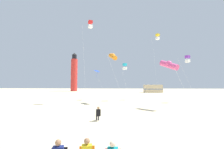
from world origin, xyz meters
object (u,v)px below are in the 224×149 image
at_px(kite_box_violet, 187,59).
at_px(kite_box_cyan, 125,67).
at_px(lighthouse_distant, 74,73).
at_px(kite_tube_orange, 113,56).
at_px(kite_box_scarlet, 90,24).
at_px(kite_box_gold, 158,37).
at_px(kite_diamond_blue, 97,72).
at_px(rv_van_tan, 153,89).
at_px(kite_flyer_standing, 98,113).
at_px(kite_tube_rainbow, 169,65).

bearing_deg(kite_box_violet, kite_box_cyan, 168.99).
distance_m(kite_box_violet, lighthouse_distant, 50.98).
xyz_separation_m(kite_tube_orange, lighthouse_distant, (-19.46, 41.63, 0.47)).
xyz_separation_m(kite_box_scarlet, kite_box_cyan, (5.50, 4.40, -6.26)).
height_order(kite_box_gold, lighthouse_distant, lighthouse_distant).
relative_size(kite_tube_orange, kite_diamond_blue, 1.43).
xyz_separation_m(kite_box_violet, kite_tube_orange, (-12.27, -1.72, 0.26)).
bearing_deg(kite_box_gold, kite_box_cyan, -157.86).
distance_m(kite_box_scarlet, kite_diamond_blue, 9.01).
xyz_separation_m(kite_box_cyan, rv_van_tan, (10.50, 27.88, -4.77)).
bearing_deg(lighthouse_distant, rv_van_tan, -17.44).
bearing_deg(kite_tube_orange, kite_box_violet, 7.97).
relative_size(kite_flyer_standing, kite_box_cyan, 0.17).
bearing_deg(lighthouse_distant, kite_tube_orange, -64.95).
xyz_separation_m(kite_box_violet, lighthouse_distant, (-31.72, 39.91, 0.72)).
xyz_separation_m(kite_box_cyan, lighthouse_distant, (-21.41, 37.90, 1.68)).
distance_m(kite_box_violet, kite_diamond_blue, 15.95).
distance_m(kite_box_cyan, kite_box_gold, 9.46).
relative_size(kite_box_scarlet, kite_diamond_blue, 2.31).
bearing_deg(kite_box_cyan, kite_tube_rainbow, -60.51).
xyz_separation_m(kite_tube_orange, kite_box_gold, (8.56, 6.41, 5.01)).
height_order(kite_flyer_standing, kite_box_violet, kite_box_violet).
distance_m(kite_box_cyan, rv_van_tan, 30.17).
bearing_deg(kite_diamond_blue, lighthouse_distant, 113.70).
relative_size(kite_tube_orange, kite_tube_rainbow, 1.35).
bearing_deg(kite_tube_rainbow, rv_van_tan, 81.79).
xyz_separation_m(kite_flyer_standing, kite_tube_orange, (0.48, 11.90, 6.76)).
distance_m(kite_box_gold, kite_tube_rainbow, 13.86).
bearing_deg(kite_box_scarlet, lighthouse_distant, 110.61).
bearing_deg(kite_diamond_blue, kite_box_scarlet, -92.78).
xyz_separation_m(kite_flyer_standing, lighthouse_distant, (-18.98, 53.53, 7.22)).
height_order(kite_tube_rainbow, kite_diamond_blue, kite_tube_rainbow).
relative_size(kite_box_scarlet, lighthouse_distant, 0.78).
relative_size(kite_flyer_standing, kite_box_violet, 0.15).
bearing_deg(kite_diamond_blue, kite_flyer_standing, -80.46).
distance_m(kite_flyer_standing, lighthouse_distant, 57.25).
bearing_deg(lighthouse_distant, kite_box_cyan, -60.54).
distance_m(lighthouse_distant, rv_van_tan, 34.06).
bearing_deg(kite_tube_orange, kite_flyer_standing, -92.29).
distance_m(kite_flyer_standing, rv_van_tan, 45.39).
height_order(kite_flyer_standing, kite_box_gold, kite_box_gold).
relative_size(kite_tube_rainbow, lighthouse_distant, 0.36).
bearing_deg(kite_box_cyan, kite_box_violet, -11.01).
distance_m(kite_box_violet, kite_box_gold, 7.97).
bearing_deg(kite_box_gold, kite_diamond_blue, -172.14).
xyz_separation_m(kite_box_gold, rv_van_tan, (3.90, 25.19, -10.99)).
relative_size(kite_diamond_blue, lighthouse_distant, 0.34).
height_order(kite_box_cyan, kite_diamond_blue, kite_box_cyan).
distance_m(kite_box_gold, lighthouse_distant, 45.23).
xyz_separation_m(kite_tube_orange, kite_diamond_blue, (-3.28, 4.78, -2.12)).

